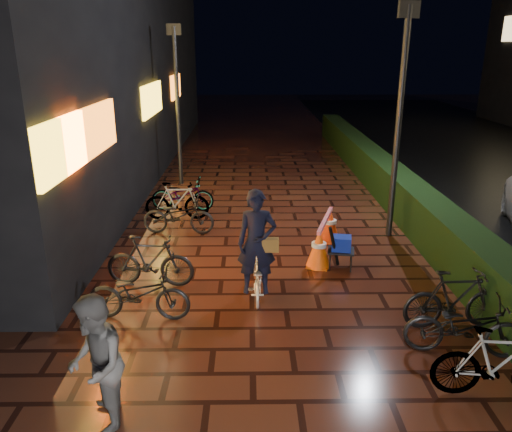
{
  "coord_description": "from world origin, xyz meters",
  "views": [
    {
      "loc": [
        -0.59,
        -6.08,
        4.05
      ],
      "look_at": [
        -0.47,
        2.63,
        1.1
      ],
      "focal_mm": 35.0,
      "sensor_mm": 36.0,
      "label": 1
    }
  ],
  "objects_px": {
    "cyclist": "(257,258)",
    "traffic_barrier": "(325,236)",
    "cart_assembly": "(341,245)",
    "bystander_person": "(96,365)"
  },
  "relations": [
    {
      "from": "cart_assembly",
      "to": "bystander_person",
      "type": "bearing_deg",
      "value": -129.05
    },
    {
      "from": "traffic_barrier",
      "to": "cyclist",
      "type": "bearing_deg",
      "value": -126.72
    },
    {
      "from": "cyclist",
      "to": "cart_assembly",
      "type": "bearing_deg",
      "value": 35.01
    },
    {
      "from": "bystander_person",
      "to": "traffic_barrier",
      "type": "distance_m",
      "value": 5.94
    },
    {
      "from": "bystander_person",
      "to": "cyclist",
      "type": "relative_size",
      "value": 0.85
    },
    {
      "from": "traffic_barrier",
      "to": "cart_assembly",
      "type": "height_order",
      "value": "cart_assembly"
    },
    {
      "from": "cyclist",
      "to": "traffic_barrier",
      "type": "height_order",
      "value": "cyclist"
    },
    {
      "from": "bystander_person",
      "to": "cyclist",
      "type": "height_order",
      "value": "cyclist"
    },
    {
      "from": "bystander_person",
      "to": "cart_assembly",
      "type": "relative_size",
      "value": 1.73
    },
    {
      "from": "traffic_barrier",
      "to": "cart_assembly",
      "type": "bearing_deg",
      "value": -76.17
    }
  ]
}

